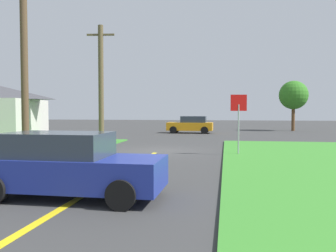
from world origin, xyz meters
TOP-DOWN VIEW (x-y plane):
  - ground_plane at (0.00, 0.00)m, footprint 120.00×120.00m
  - lane_stripe_center at (0.00, -8.00)m, footprint 0.20×14.00m
  - stop_sign at (4.16, -1.28)m, footprint 0.77×0.19m
  - car_behind_on_main_road at (-0.29, -10.44)m, footprint 4.54×2.04m
  - car_approaching_junction at (0.26, 15.03)m, footprint 4.35×2.13m
  - utility_pole_near at (-4.36, -5.61)m, footprint 1.80×0.28m
  - utility_pole_mid at (-4.54, 3.59)m, footprint 1.80×0.35m
  - oak_tree_left at (10.58, 20.45)m, footprint 3.01×3.01m

SIDE VIEW (x-z plane):
  - ground_plane at x=0.00m, z-range 0.00..0.00m
  - lane_stripe_center at x=0.00m, z-range 0.00..0.01m
  - car_approaching_junction at x=0.26m, z-range 0.00..1.62m
  - car_behind_on_main_road at x=-0.29m, z-range 0.00..1.62m
  - stop_sign at x=4.16m, z-range 0.61..3.54m
  - oak_tree_left at x=10.58m, z-range 1.11..6.41m
  - utility_pole_mid at x=-4.54m, z-range 0.09..7.80m
  - utility_pole_near at x=-4.36m, z-range 0.13..9.01m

